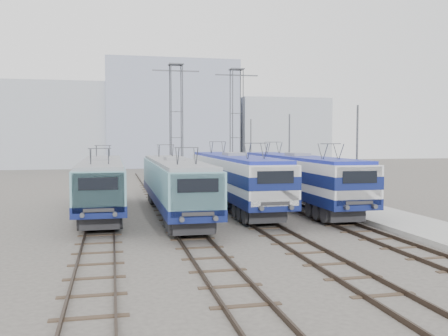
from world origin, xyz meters
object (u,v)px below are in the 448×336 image
(mast_mid, at_px, (289,155))
(mast_front, at_px, (357,162))
(locomotive_center_left, at_px, (175,182))
(catenary_tower_east, at_px, (237,122))
(mast_rear, at_px, (251,152))
(locomotive_far_right, at_px, (298,176))
(locomotive_center_right, at_px, (234,176))
(catenary_tower_west, at_px, (176,121))
(locomotive_far_left, at_px, (102,181))

(mast_mid, bearing_deg, mast_front, -90.00)
(locomotive_center_left, xyz_separation_m, mast_mid, (10.85, 8.98, 1.30))
(catenary_tower_east, relative_size, mast_rear, 1.71)
(locomotive_far_right, distance_m, catenary_tower_east, 17.47)
(locomotive_center_left, xyz_separation_m, locomotive_far_right, (9.00, 2.05, 0.13))
(catenary_tower_east, distance_m, mast_front, 22.32)
(locomotive_center_right, distance_m, mast_mid, 8.99)
(catenary_tower_west, distance_m, mast_mid, 12.16)
(locomotive_center_left, height_order, mast_mid, mast_mid)
(locomotive_far_left, xyz_separation_m, mast_rear, (15.35, 18.74, 1.33))
(mast_mid, bearing_deg, locomotive_center_right, -135.40)
(mast_front, xyz_separation_m, mast_rear, (0.00, 24.00, 0.00))
(locomotive_far_left, xyz_separation_m, locomotive_center_left, (4.50, -2.25, 0.03))
(locomotive_center_left, height_order, mast_front, mast_front)
(catenary_tower_west, relative_size, mast_front, 1.71)
(locomotive_center_left, height_order, catenary_tower_west, catenary_tower_west)
(locomotive_far_right, relative_size, mast_mid, 2.61)
(locomotive_far_left, bearing_deg, mast_mid, 23.69)
(locomotive_far_right, relative_size, catenary_tower_west, 1.52)
(locomotive_center_left, distance_m, locomotive_far_right, 9.23)
(locomotive_center_left, relative_size, catenary_tower_west, 1.47)
(locomotive_far_left, distance_m, locomotive_center_right, 9.01)
(locomotive_far_left, bearing_deg, catenary_tower_east, 51.63)
(locomotive_center_right, xyz_separation_m, catenary_tower_west, (-2.25, 14.26, 4.29))
(catenary_tower_west, height_order, mast_mid, catenary_tower_west)
(locomotive_far_left, height_order, locomotive_far_right, locomotive_far_right)
(mast_mid, height_order, mast_rear, same)
(catenary_tower_east, bearing_deg, locomotive_center_right, -104.65)
(locomotive_far_left, xyz_separation_m, locomotive_far_right, (13.50, -0.19, 0.16))
(catenary_tower_east, xyz_separation_m, mast_rear, (2.10, 2.00, -3.14))
(locomotive_far_right, height_order, catenary_tower_east, catenary_tower_east)
(locomotive_far_left, height_order, catenary_tower_east, catenary_tower_east)
(mast_rear, bearing_deg, locomotive_center_right, -109.17)
(catenary_tower_east, distance_m, mast_mid, 10.69)
(locomotive_far_left, xyz_separation_m, locomotive_center_right, (9.00, 0.47, 0.18))
(locomotive_far_left, height_order, mast_mid, mast_mid)
(locomotive_center_left, height_order, locomotive_center_right, locomotive_center_right)
(locomotive_far_right, bearing_deg, locomotive_far_left, 179.19)
(locomotive_far_left, relative_size, catenary_tower_east, 1.44)
(locomotive_center_right, xyz_separation_m, mast_front, (6.35, -5.74, 1.15))
(locomotive_far_right, bearing_deg, catenary_tower_west, 114.33)
(locomotive_center_left, distance_m, mast_rear, 23.66)
(catenary_tower_east, bearing_deg, mast_rear, 43.60)
(catenary_tower_west, height_order, mast_front, catenary_tower_west)
(locomotive_far_left, height_order, mast_rear, mast_rear)
(mast_rear, bearing_deg, mast_mid, -90.00)
(mast_front, distance_m, mast_rear, 24.00)
(locomotive_center_right, distance_m, mast_rear, 19.37)
(mast_front, distance_m, mast_mid, 12.00)
(catenary_tower_west, bearing_deg, locomotive_center_left, -97.55)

